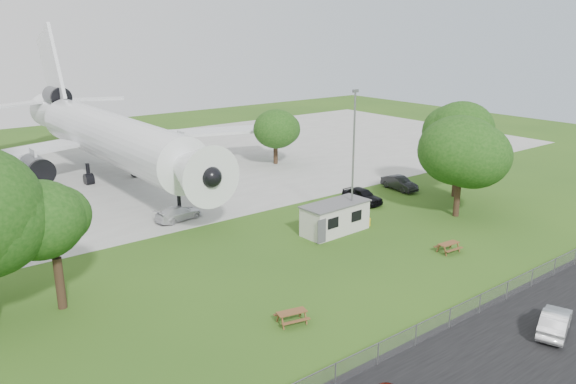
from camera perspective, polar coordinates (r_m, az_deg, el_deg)
ground at (r=40.05m, az=4.08°, el=-8.72°), size 160.00×160.00×0.00m
asphalt_strip at (r=32.78m, az=20.00°, el=-15.85°), size 120.00×8.00×0.02m
concrete_apron at (r=71.34m, az=-16.68°, el=1.92°), size 120.00×46.00×0.03m
airliner at (r=67.62m, az=-17.94°, el=5.61°), size 46.36×47.73×17.69m
site_cabin at (r=48.28m, az=4.82°, el=-2.60°), size 6.81×2.97×2.62m
picnic_west at (r=34.39m, az=0.39°, el=-13.16°), size 2.09×1.87×0.76m
picnic_east at (r=46.08m, az=15.94°, el=-5.89°), size 1.91×1.64×0.76m
fence at (r=34.41m, az=14.98°, el=-13.76°), size 58.00×0.04×1.30m
lamp_mast at (r=47.71m, az=6.63°, el=2.98°), size 0.16×0.16×12.00m
tree_west_small at (r=36.61m, az=-22.85°, el=-2.72°), size 6.01×6.01×8.82m
tree_east_front at (r=53.37m, az=17.17°, el=3.84°), size 8.21×8.21×10.17m
tree_east_back at (r=59.72m, az=17.03°, el=5.88°), size 7.40×7.40×10.55m
tree_far_apron at (r=71.81m, az=-1.28°, el=6.65°), size 6.12×6.12×7.92m
car_centre_sedan at (r=36.50m, az=25.48°, el=-11.84°), size 4.35×2.75×1.35m
car_ne_hatch at (r=56.67m, az=7.55°, el=-0.38°), size 1.91×4.55×1.54m
car_ne_sedan at (r=62.01m, az=11.24°, el=0.87°), size 1.91×4.55×1.46m
car_apron_van at (r=52.23m, az=-11.06°, el=-2.13°), size 4.80×2.61×1.32m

